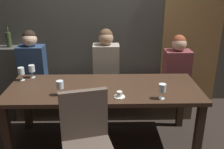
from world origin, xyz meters
TOP-DOWN VIEW (x-y plane):
  - ground at (0.00, 0.00)m, footprint 9.00×9.00m
  - back_wall_tiled at (0.00, 1.22)m, footprint 6.00×0.12m
  - arched_door at (1.35, 1.15)m, footprint 0.90×0.05m
  - back_counter at (-1.55, 1.04)m, footprint 1.10×0.28m
  - dining_table at (0.00, 0.00)m, footprint 2.20×0.84m
  - banquette_bench at (0.00, 0.70)m, footprint 2.50×0.44m
  - chair_near_side at (-0.15, -0.72)m, footprint 0.53×0.53m
  - diner_redhead at (-1.01, 0.73)m, footprint 0.36×0.24m
  - diner_bearded at (0.03, 0.71)m, footprint 0.36×0.24m
  - diner_far_end at (1.03, 0.70)m, footprint 0.36×0.24m
  - wine_bottle_pale_label at (-1.41, 1.05)m, footprint 0.08×0.08m
  - wine_glass_end_right at (0.61, -0.31)m, footprint 0.08×0.08m
  - wine_glass_far_left at (-1.00, 0.23)m, footprint 0.08×0.08m
  - wine_glass_center_front at (-0.90, 0.32)m, footprint 0.08×0.08m
  - wine_glass_near_left at (-0.46, -0.20)m, footprint 0.08×0.08m
  - espresso_cup at (0.17, -0.26)m, footprint 0.12×0.12m
  - dessert_plate at (-0.15, -0.25)m, footprint 0.19×0.19m
  - fork_on_table at (-0.30, -0.23)m, footprint 0.07×0.16m

SIDE VIEW (x-z plane):
  - ground at x=0.00m, z-range 0.00..0.00m
  - banquette_bench at x=0.00m, z-range 0.00..0.45m
  - back_counter at x=-1.55m, z-range 0.00..0.95m
  - chair_near_side at x=-0.15m, z-range 0.07..1.05m
  - dining_table at x=0.00m, z-range 0.28..1.02m
  - fork_on_table at x=-0.30m, z-range 0.74..0.75m
  - dessert_plate at x=-0.15m, z-range 0.73..0.78m
  - espresso_cup at x=0.17m, z-range 0.73..0.80m
  - diner_far_end at x=1.03m, z-range 0.43..1.17m
  - diner_redhead at x=-1.01m, z-range 0.43..1.24m
  - diner_bearded at x=0.03m, z-range 0.43..1.26m
  - wine_glass_end_right at x=0.61m, z-range 0.77..0.93m
  - wine_glass_center_front at x=-0.90m, z-range 0.77..0.93m
  - wine_glass_far_left at x=-1.00m, z-range 0.77..0.94m
  - wine_glass_near_left at x=-0.46m, z-range 0.77..0.94m
  - wine_bottle_pale_label at x=-1.41m, z-range 0.91..1.23m
  - arched_door at x=1.35m, z-range 0.09..2.64m
  - back_wall_tiled at x=0.00m, z-range 0.00..3.00m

